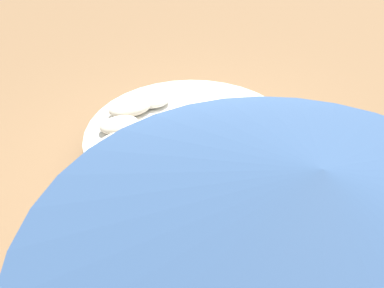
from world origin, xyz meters
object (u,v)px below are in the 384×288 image
at_px(throw_pillow_2, 119,125).
at_px(patio_umbrella, 312,215).
at_px(round_bed, 192,147).
at_px(patio_chair, 47,272).
at_px(throw_pillow_1, 130,108).
at_px(throw_pillow_0, 154,100).
at_px(throw_pillow_3, 121,141).

bearing_deg(throw_pillow_2, patio_umbrella, -89.41).
bearing_deg(round_bed, patio_chair, -142.95).
bearing_deg(patio_umbrella, throw_pillow_2, 90.59).
relative_size(patio_chair, patio_umbrella, 0.40).
bearing_deg(throw_pillow_1, patio_umbrella, -93.07).
distance_m(round_bed, patio_umbrella, 3.60).
height_order(throw_pillow_1, patio_chair, patio_chair).
bearing_deg(throw_pillow_2, patio_chair, -121.11).
distance_m(round_bed, throw_pillow_1, 0.94).
distance_m(throw_pillow_1, patio_chair, 2.48).
xyz_separation_m(round_bed, patio_chair, (-1.89, -1.42, 0.31)).
xyz_separation_m(throw_pillow_0, throw_pillow_1, (-0.35, -0.09, 0.01)).
distance_m(throw_pillow_2, patio_chair, 2.11).
bearing_deg(throw_pillow_0, throw_pillow_1, -166.29).
distance_m(patio_chair, patio_umbrella, 2.49).
bearing_deg(throw_pillow_1, round_bed, -49.84).
bearing_deg(throw_pillow_1, throw_pillow_3, -114.84).
distance_m(throw_pillow_0, patio_umbrella, 4.07).
relative_size(throw_pillow_3, patio_chair, 0.55).
distance_m(throw_pillow_2, patio_umbrella, 3.69).
bearing_deg(throw_pillow_3, throw_pillow_2, 77.76).
distance_m(throw_pillow_1, throw_pillow_2, 0.37).
relative_size(throw_pillow_0, throw_pillow_2, 0.88).
height_order(throw_pillow_1, patio_umbrella, patio_umbrella).
bearing_deg(patio_umbrella, throw_pillow_0, 81.54).
relative_size(throw_pillow_1, patio_chair, 0.56).
height_order(throw_pillow_0, patio_umbrella, patio_umbrella).
height_order(patio_chair, patio_umbrella, patio_umbrella).
bearing_deg(round_bed, patio_umbrella, -104.69).
bearing_deg(throw_pillow_3, throw_pillow_1, 65.16).
distance_m(throw_pillow_1, patio_umbrella, 3.95).
bearing_deg(throw_pillow_3, patio_umbrella, -87.80).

